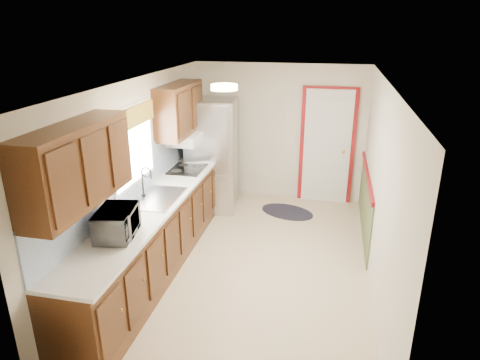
% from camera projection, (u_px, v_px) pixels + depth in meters
% --- Properties ---
extents(room_shell, '(3.20, 5.20, 2.52)m').
position_uv_depth(room_shell, '(253.00, 181.00, 5.28)').
color(room_shell, '#CBB58F').
rests_on(room_shell, ground).
extents(kitchen_run, '(0.63, 4.00, 2.20)m').
position_uv_depth(kitchen_run, '(152.00, 210.00, 5.39)').
color(kitchen_run, '#3B1E0D').
rests_on(kitchen_run, ground).
extents(back_wall_trim, '(1.12, 2.30, 2.08)m').
position_uv_depth(back_wall_trim, '(335.00, 158.00, 7.21)').
color(back_wall_trim, maroon).
rests_on(back_wall_trim, ground).
extents(ceiling_fixture, '(0.30, 0.30, 0.06)m').
position_uv_depth(ceiling_fixture, '(224.00, 87.00, 4.75)').
color(ceiling_fixture, '#FFD88C').
rests_on(ceiling_fixture, room_shell).
extents(microwave, '(0.39, 0.58, 0.37)m').
position_uv_depth(microwave, '(116.00, 220.00, 4.41)').
color(microwave, white).
rests_on(microwave, kitchen_run).
extents(refrigerator, '(0.85, 0.82, 1.88)m').
position_uv_depth(refrigerator, '(212.00, 155.00, 7.17)').
color(refrigerator, '#B7B7BC').
rests_on(refrigerator, ground).
extents(rug, '(1.07, 0.88, 0.01)m').
position_uv_depth(rug, '(287.00, 212.00, 7.28)').
color(rug, black).
rests_on(rug, ground).
extents(cooktop, '(0.49, 0.58, 0.02)m').
position_uv_depth(cooktop, '(187.00, 169.00, 6.48)').
color(cooktop, black).
rests_on(cooktop, kitchen_run).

